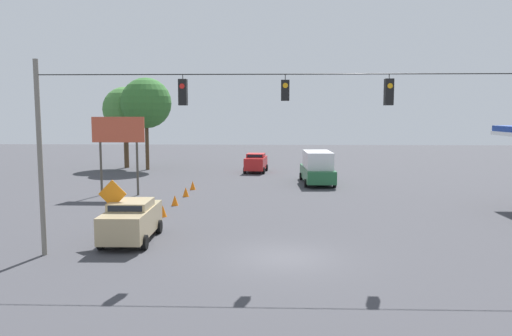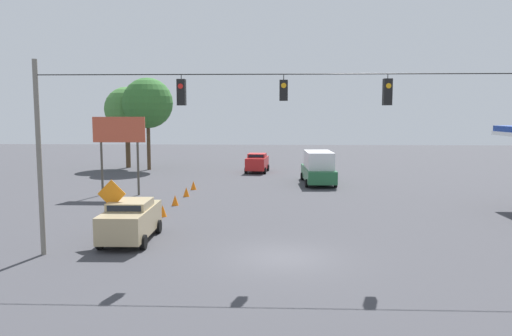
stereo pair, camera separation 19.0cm
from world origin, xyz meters
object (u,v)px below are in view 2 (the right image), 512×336
(box_truck_green_oncoming_deep, at_px, (318,168))
(tree_horizon_right, at_px, (127,110))
(sedan_tan_parked_shoulder, at_px, (131,220))
(traffic_cone_nearest, at_px, (147,224))
(tree_horizon_left, at_px, (148,103))
(overhead_signal_span, at_px, (283,135))
(traffic_cone_fifth, at_px, (193,185))
(sedan_red_withflow_deep, at_px, (257,162))
(traffic_cone_second, at_px, (163,211))
(roadside_billboard, at_px, (119,137))
(traffic_cone_third, at_px, (175,200))
(traffic_cone_fourth, at_px, (186,192))
(work_zone_sign, at_px, (112,199))

(box_truck_green_oncoming_deep, height_order, tree_horizon_right, tree_horizon_right)
(sedan_tan_parked_shoulder, xyz_separation_m, box_truck_green_oncoming_deep, (-10.04, -18.54, 0.36))
(sedan_tan_parked_shoulder, distance_m, traffic_cone_nearest, 1.97)
(sedan_tan_parked_shoulder, height_order, tree_horizon_left, tree_horizon_left)
(overhead_signal_span, relative_size, traffic_cone_fifth, 30.09)
(sedan_red_withflow_deep, xyz_separation_m, tree_horizon_right, (13.76, -3.62, 5.14))
(sedan_red_withflow_deep, height_order, traffic_cone_second, sedan_red_withflow_deep)
(sedan_red_withflow_deep, height_order, roadside_billboard, roadside_billboard)
(sedan_tan_parked_shoulder, bearing_deg, roadside_billboard, -70.66)
(overhead_signal_span, height_order, sedan_red_withflow_deep, overhead_signal_span)
(traffic_cone_fifth, bearing_deg, overhead_signal_span, 110.44)
(traffic_cone_fifth, bearing_deg, box_truck_green_oncoming_deep, -160.21)
(traffic_cone_third, height_order, traffic_cone_fifth, same)
(box_truck_green_oncoming_deep, bearing_deg, traffic_cone_second, 53.66)
(overhead_signal_span, height_order, traffic_cone_third, overhead_signal_span)
(roadside_billboard, bearing_deg, sedan_red_withflow_deep, -123.58)
(overhead_signal_span, relative_size, roadside_billboard, 3.61)
(traffic_cone_nearest, bearing_deg, traffic_cone_fourth, -90.79)
(traffic_cone_fifth, xyz_separation_m, roadside_billboard, (4.74, 2.60, 3.74))
(work_zone_sign, distance_m, tree_horizon_right, 31.59)
(sedan_tan_parked_shoulder, bearing_deg, tree_horizon_right, -73.25)
(sedan_tan_parked_shoulder, relative_size, work_zone_sign, 1.59)
(sedan_tan_parked_shoulder, height_order, traffic_cone_fifth, sedan_tan_parked_shoulder)
(box_truck_green_oncoming_deep, distance_m, work_zone_sign, 21.75)
(traffic_cone_second, height_order, traffic_cone_fifth, same)
(overhead_signal_span, bearing_deg, roadside_billboard, -52.81)
(roadside_billboard, bearing_deg, tree_horizon_left, -82.89)
(sedan_tan_parked_shoulder, distance_m, traffic_cone_second, 5.30)
(sedan_tan_parked_shoulder, bearing_deg, tree_horizon_left, -77.31)
(sedan_red_withflow_deep, bearing_deg, traffic_cone_third, 75.65)
(traffic_cone_fifth, bearing_deg, sedan_tan_parked_shoulder, 88.60)
(traffic_cone_nearest, relative_size, traffic_cone_fourth, 1.00)
(traffic_cone_fifth, xyz_separation_m, work_zone_sign, (1.08, 15.41, 1.66))
(traffic_cone_nearest, height_order, traffic_cone_third, same)
(traffic_cone_nearest, distance_m, tree_horizon_left, 27.76)
(roadside_billboard, xyz_separation_m, tree_horizon_left, (1.94, -15.59, 2.64))
(sedan_red_withflow_deep, bearing_deg, tree_horizon_right, -14.75)
(sedan_tan_parked_shoulder, distance_m, tree_horizon_right, 31.61)
(sedan_tan_parked_shoulder, bearing_deg, overhead_signal_span, 161.15)
(overhead_signal_span, distance_m, work_zone_sign, 8.37)
(traffic_cone_third, height_order, work_zone_sign, work_zone_sign)
(box_truck_green_oncoming_deep, xyz_separation_m, traffic_cone_third, (9.77, 9.91, -1.00))
(sedan_red_withflow_deep, xyz_separation_m, box_truck_green_oncoming_deep, (-5.26, 7.70, 0.37))
(roadside_billboard, relative_size, tree_horizon_left, 0.59)
(box_truck_green_oncoming_deep, relative_size, roadside_billboard, 1.18)
(sedan_tan_parked_shoulder, xyz_separation_m, roadside_billboard, (4.37, -12.46, 3.10))
(sedan_tan_parked_shoulder, bearing_deg, traffic_cone_fifth, -91.40)
(sedan_tan_parked_shoulder, xyz_separation_m, traffic_cone_third, (-0.27, -8.64, -0.64))
(overhead_signal_span, relative_size, sedan_red_withflow_deep, 4.87)
(traffic_cone_third, relative_size, traffic_cone_fourth, 1.00)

